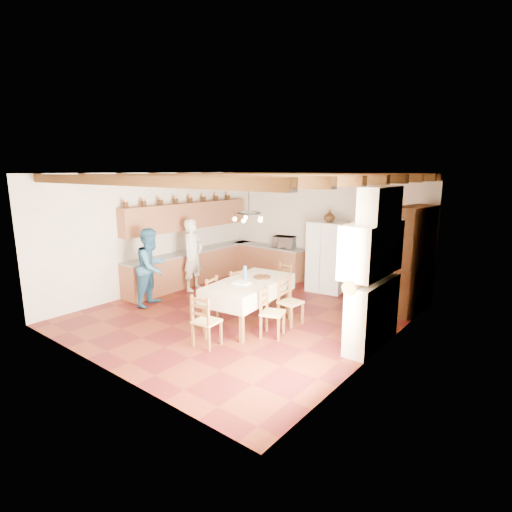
{
  "coord_description": "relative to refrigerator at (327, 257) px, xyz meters",
  "views": [
    {
      "loc": [
        5.34,
        -6.28,
        3.06
      ],
      "look_at": [
        0.1,
        0.3,
        1.25
      ],
      "focal_mm": 28.0,
      "sensor_mm": 36.0,
      "label": 1
    }
  ],
  "objects": [
    {
      "name": "countertop_back",
      "position": [
        -2.1,
        0.28,
        -0.02
      ],
      "size": [
        2.34,
        0.62,
        0.04
      ],
      "primitive_type": "cube",
      "color": "slate",
      "rests_on": "lower_cabinets_back"
    },
    {
      "name": "chair_end_near",
      "position": [
        -0.02,
        -4.32,
        -0.42
      ],
      "size": [
        0.46,
        0.44,
        0.96
      ],
      "primitive_type": null,
      "rotation": [
        0.0,
        0.0,
        3.25
      ],
      "color": "brown",
      "rests_on": "floor"
    },
    {
      "name": "fireplace",
      "position": [
        2.17,
        -2.47,
        0.5
      ],
      "size": [
        0.56,
        1.6,
        2.8
      ],
      "primitive_type": null,
      "color": "beige",
      "rests_on": "ground"
    },
    {
      "name": "chair_right_far",
      "position": [
        0.57,
        -2.54,
        -0.42
      ],
      "size": [
        0.44,
        0.46,
        0.96
      ],
      "primitive_type": null,
      "rotation": [
        0.0,
        0.0,
        1.47
      ],
      "color": "brown",
      "rests_on": "floor"
    },
    {
      "name": "countertop_left",
      "position": [
        -3.25,
        -1.62,
        -0.02
      ],
      "size": [
        0.62,
        4.3,
        0.04
      ],
      "primitive_type": "cube",
      "color": "slate",
      "rests_on": "lower_cabinets_left"
    },
    {
      "name": "ceiling",
      "position": [
        -0.55,
        -2.67,
        2.11
      ],
      "size": [
        6.0,
        6.5,
        0.02
      ],
      "primitive_type": "cube",
      "color": "white",
      "rests_on": "ground"
    },
    {
      "name": "wall_picture",
      "position": [
        1.0,
        0.56,
        0.95
      ],
      "size": [
        0.34,
        0.03,
        0.42
      ],
      "primitive_type": "cube",
      "color": "#331F18",
      "rests_on": "ground"
    },
    {
      "name": "ceiling_beams",
      "position": [
        -0.55,
        -2.67,
        2.01
      ],
      "size": [
        6.0,
        6.3,
        0.16
      ],
      "primitive_type": null,
      "color": "#351E0F",
      "rests_on": "ground"
    },
    {
      "name": "hutch",
      "position": [
        2.2,
        -0.26,
        0.27
      ],
      "size": [
        0.7,
        1.34,
        2.33
      ],
      "primitive_type": null,
      "rotation": [
        0.0,
        0.0,
        -0.13
      ],
      "color": "#34200A",
      "rests_on": "floor"
    },
    {
      "name": "upper_cabinets",
      "position": [
        -3.38,
        -1.62,
        0.95
      ],
      "size": [
        0.35,
        4.2,
        0.7
      ],
      "primitive_type": "cube",
      "color": "brown",
      "rests_on": "ground"
    },
    {
      "name": "chair_left_far",
      "position": [
        -0.88,
        -2.67,
        -0.42
      ],
      "size": [
        0.45,
        0.47,
        0.96
      ],
      "primitive_type": null,
      "rotation": [
        0.0,
        0.0,
        -1.7
      ],
      "color": "brown",
      "rests_on": "floor"
    },
    {
      "name": "wall_left",
      "position": [
        -3.56,
        -2.67,
        0.6
      ],
      "size": [
        0.02,
        6.5,
        3.0
      ],
      "primitive_type": "cube",
      "color": "beige",
      "rests_on": "ground"
    },
    {
      "name": "person_woman_red",
      "position": [
        1.71,
        -1.58,
        -0.1
      ],
      "size": [
        0.45,
        0.95,
        1.59
      ],
      "primitive_type": "imported",
      "rotation": [
        0.0,
        0.0,
        -1.64
      ],
      "color": "red",
      "rests_on": "floor"
    },
    {
      "name": "fridge_vase",
      "position": [
        0.02,
        0.0,
        1.04
      ],
      "size": [
        0.34,
        0.34,
        0.29
      ],
      "primitive_type": "imported",
      "rotation": [
        0.0,
        0.0,
        -0.25
      ],
      "color": "#34200A",
      "rests_on": "refrigerator"
    },
    {
      "name": "backsplash_back",
      "position": [
        -2.1,
        0.56,
        0.3
      ],
      "size": [
        2.3,
        0.03,
        0.6
      ],
      "primitive_type": "cube",
      "color": "white",
      "rests_on": "ground"
    },
    {
      "name": "chair_right_near",
      "position": [
        0.64,
        -3.25,
        -0.42
      ],
      "size": [
        0.52,
        0.53,
        0.96
      ],
      "primitive_type": null,
      "rotation": [
        0.0,
        0.0,
        1.9
      ],
      "color": "brown",
      "rests_on": "floor"
    },
    {
      "name": "refrigerator",
      "position": [
        0.0,
        0.0,
        0.0
      ],
      "size": [
        0.98,
        0.84,
        1.79
      ],
      "primitive_type": "cube",
      "rotation": [
        0.0,
        0.0,
        0.13
      ],
      "color": "white",
      "rests_on": "floor"
    },
    {
      "name": "person_man",
      "position": [
        -2.72,
        -2.12,
        0.03
      ],
      "size": [
        0.57,
        0.75,
        1.86
      ],
      "primitive_type": "imported",
      "rotation": [
        0.0,
        0.0,
        1.77
      ],
      "color": "white",
      "rests_on": "floor"
    },
    {
      "name": "floor",
      "position": [
        -0.55,
        -2.67,
        -0.91
      ],
      "size": [
        6.0,
        6.5,
        0.02
      ],
      "primitive_type": "cube",
      "color": "#531515",
      "rests_on": "ground"
    },
    {
      "name": "chair_left_near",
      "position": [
        -0.89,
        -3.5,
        -0.42
      ],
      "size": [
        0.48,
        0.49,
        0.96
      ],
      "primitive_type": null,
      "rotation": [
        0.0,
        0.0,
        -1.37
      ],
      "color": "brown",
      "rests_on": "floor"
    },
    {
      "name": "backsplash_left",
      "position": [
        -3.54,
        -1.62,
        0.3
      ],
      "size": [
        0.03,
        4.3,
        0.6
      ],
      "primitive_type": "cube",
      "color": "white",
      "rests_on": "ground"
    },
    {
      "name": "wall_front",
      "position": [
        -0.55,
        -5.93,
        0.6
      ],
      "size": [
        6.0,
        0.02,
        3.0
      ],
      "primitive_type": "cube",
      "color": "beige",
      "rests_on": "ground"
    },
    {
      "name": "chandelier",
      "position": [
        -0.14,
        -2.99,
        1.35
      ],
      "size": [
        0.47,
        0.47,
        0.03
      ],
      "primitive_type": "torus",
      "color": "black",
      "rests_on": "ground"
    },
    {
      "name": "wall_back",
      "position": [
        -0.55,
        0.59,
        0.6
      ],
      "size": [
        6.0,
        0.02,
        3.0
      ],
      "primitive_type": "cube",
      "color": "beige",
      "rests_on": "ground"
    },
    {
      "name": "microwave",
      "position": [
        -1.53,
        0.28,
        0.17
      ],
      "size": [
        0.67,
        0.54,
        0.33
      ],
      "primitive_type": "imported",
      "rotation": [
        0.0,
        0.0,
        0.27
      ],
      "color": "silver",
      "rests_on": "countertop_back"
    },
    {
      "name": "chair_end_far",
      "position": [
        -0.31,
        -1.64,
        -0.42
      ],
      "size": [
        0.47,
        0.46,
        0.96
      ],
      "primitive_type": null,
      "rotation": [
        0.0,
        0.0,
        -0.14
      ],
      "color": "brown",
      "rests_on": "floor"
    },
    {
      "name": "wall_right",
      "position": [
        2.46,
        -2.67,
        0.6
      ],
      "size": [
        0.02,
        6.5,
        3.0
      ],
      "primitive_type": "cube",
      "color": "beige",
      "rests_on": "ground"
    },
    {
      "name": "person_woman_blue",
      "position": [
        -2.6,
        -3.51,
        0.0
      ],
      "size": [
        0.91,
        1.04,
        1.79
      ],
      "primitive_type": "imported",
      "rotation": [
        0.0,
        0.0,
        1.88
      ],
      "color": "#2E6794",
      "rests_on": "floor"
    },
    {
      "name": "lower_cabinets_back",
      "position": [
        -2.1,
        0.28,
        -0.47
      ],
      "size": [
        2.3,
        0.6,
        0.86
      ],
      "primitive_type": "cube",
      "color": "brown",
      "rests_on": "ground"
    },
    {
      "name": "lower_cabinets_left",
      "position": [
        -3.25,
        -1.62,
        -0.47
      ],
      "size": [
        0.6,
        4.3,
        0.86
      ],
      "primitive_type": "cube",
      "color": "brown",
      "rests_on": "ground"
    },
    {
      "name": "dining_table",
      "position": [
        -0.14,
        -2.99,
        -0.1
      ],
      "size": [
        1.27,
        2.14,
        0.88
      ],
      "rotation": [
        0.0,
        0.0,
        0.12
      ],
      "color": "beige",
      "rests_on": "floor"
    }
  ]
}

